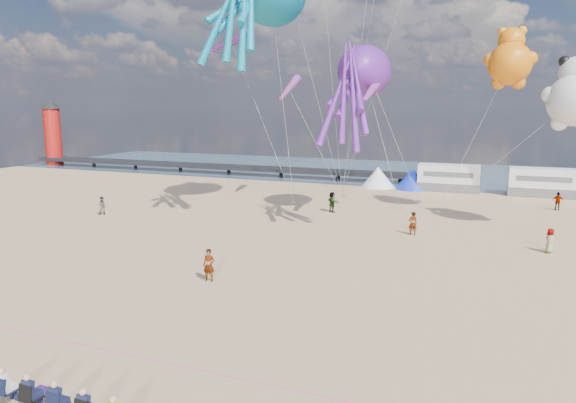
{
  "coord_description": "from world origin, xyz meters",
  "views": [
    {
      "loc": [
        10.12,
        -19.82,
        9.47
      ],
      "look_at": [
        -0.04,
        6.0,
        4.29
      ],
      "focal_mm": 32.0,
      "sensor_mm": 36.0,
      "label": 1
    }
  ],
  "objects_px": {
    "tent_white": "(378,177)",
    "spectator_row": "(59,399)",
    "sandbag_d": "(419,202)",
    "kite_panda": "(574,100)",
    "motorhome_1": "(542,182)",
    "cooler_purple": "(41,392)",
    "windsock_mid": "(374,87)",
    "lighthouse": "(53,137)",
    "sandbag_c": "(438,211)",
    "windsock_right": "(289,89)",
    "beachgoer_0": "(550,241)",
    "beachgoer_1": "(103,206)",
    "beachgoer_3": "(558,201)",
    "beachgoer_4": "(332,202)",
    "tent_blue": "(412,179)",
    "standing_person": "(209,265)",
    "windsock_left": "(231,42)",
    "sandbag_b": "(400,208)",
    "sandbag_e": "(342,196)",
    "kite_teddy_orange": "(510,64)",
    "beachgoer_5": "(413,223)",
    "kite_octopus_purple": "(365,72)",
    "motorhome_0": "(449,178)",
    "sandbag_a": "(294,202)"
  },
  "relations": [
    {
      "from": "beachgoer_0",
      "to": "sandbag_b",
      "type": "bearing_deg",
      "value": -103.09
    },
    {
      "from": "spectator_row",
      "to": "beachgoer_4",
      "type": "xyz_separation_m",
      "value": [
        -1.2,
        33.1,
        0.28
      ]
    },
    {
      "from": "sandbag_c",
      "to": "sandbag_a",
      "type": "bearing_deg",
      "value": -177.31
    },
    {
      "from": "windsock_mid",
      "to": "motorhome_1",
      "type": "bearing_deg",
      "value": 59.14
    },
    {
      "from": "sandbag_b",
      "to": "sandbag_d",
      "type": "distance_m",
      "value": 4.23
    },
    {
      "from": "motorhome_1",
      "to": "cooler_purple",
      "type": "distance_m",
      "value": 51.88
    },
    {
      "from": "motorhome_0",
      "to": "beachgoer_3",
      "type": "relative_size",
      "value": 3.89
    },
    {
      "from": "lighthouse",
      "to": "windsock_mid",
      "type": "bearing_deg",
      "value": -22.16
    },
    {
      "from": "sandbag_c",
      "to": "beachgoer_4",
      "type": "bearing_deg",
      "value": -158.86
    },
    {
      "from": "tent_white",
      "to": "windsock_right",
      "type": "distance_m",
      "value": 17.12
    },
    {
      "from": "beachgoer_3",
      "to": "beachgoer_5",
      "type": "height_order",
      "value": "beachgoer_5"
    },
    {
      "from": "windsock_right",
      "to": "cooler_purple",
      "type": "bearing_deg",
      "value": -78.92
    },
    {
      "from": "sandbag_b",
      "to": "kite_teddy_orange",
      "type": "distance_m",
      "value": 15.34
    },
    {
      "from": "standing_person",
      "to": "kite_panda",
      "type": "bearing_deg",
      "value": 33.63
    },
    {
      "from": "tent_white",
      "to": "sandbag_e",
      "type": "relative_size",
      "value": 8.0
    },
    {
      "from": "sandbag_d",
      "to": "kite_octopus_purple",
      "type": "xyz_separation_m",
      "value": [
        -3.73,
        -9.21,
        12.09
      ]
    },
    {
      "from": "motorhome_0",
      "to": "windsock_right",
      "type": "xyz_separation_m",
      "value": [
        -14.49,
        -12.35,
        9.61
      ]
    },
    {
      "from": "beachgoer_0",
      "to": "sandbag_e",
      "type": "relative_size",
      "value": 3.27
    },
    {
      "from": "tent_blue",
      "to": "windsock_right",
      "type": "bearing_deg",
      "value": -130.35
    },
    {
      "from": "beachgoer_0",
      "to": "kite_panda",
      "type": "xyz_separation_m",
      "value": [
        1.22,
        5.23,
        9.04
      ]
    },
    {
      "from": "sandbag_d",
      "to": "kite_panda",
      "type": "distance_m",
      "value": 17.92
    },
    {
      "from": "beachgoer_3",
      "to": "kite_teddy_orange",
      "type": "xyz_separation_m",
      "value": [
        -5.12,
        -6.86,
        11.9
      ]
    },
    {
      "from": "standing_person",
      "to": "windsock_left",
      "type": "relative_size",
      "value": 0.3
    },
    {
      "from": "spectator_row",
      "to": "windsock_right",
      "type": "height_order",
      "value": "windsock_right"
    },
    {
      "from": "motorhome_1",
      "to": "beachgoer_5",
      "type": "relative_size",
      "value": 3.75
    },
    {
      "from": "beachgoer_3",
      "to": "windsock_right",
      "type": "bearing_deg",
      "value": 8.69
    },
    {
      "from": "sandbag_a",
      "to": "sandbag_e",
      "type": "relative_size",
      "value": 1.0
    },
    {
      "from": "kite_panda",
      "to": "tent_blue",
      "type": "bearing_deg",
      "value": 144.1
    },
    {
      "from": "sandbag_b",
      "to": "kite_octopus_purple",
      "type": "distance_m",
      "value": 13.38
    },
    {
      "from": "tent_blue",
      "to": "sandbag_c",
      "type": "height_order",
      "value": "tent_blue"
    },
    {
      "from": "sandbag_c",
      "to": "windsock_mid",
      "type": "distance_m",
      "value": 13.67
    },
    {
      "from": "beachgoer_3",
      "to": "spectator_row",
      "type": "bearing_deg",
      "value": 64.57
    },
    {
      "from": "standing_person",
      "to": "sandbag_e",
      "type": "distance_m",
      "value": 28.32
    },
    {
      "from": "beachgoer_1",
      "to": "sandbag_d",
      "type": "bearing_deg",
      "value": 0.35
    },
    {
      "from": "standing_person",
      "to": "beachgoer_4",
      "type": "bearing_deg",
      "value": 77.55
    },
    {
      "from": "tent_white",
      "to": "spectator_row",
      "type": "distance_m",
      "value": 49.09
    },
    {
      "from": "lighthouse",
      "to": "beachgoer_4",
      "type": "relative_size",
      "value": 4.86
    },
    {
      "from": "lighthouse",
      "to": "motorhome_1",
      "type": "distance_m",
      "value": 71.67
    },
    {
      "from": "beachgoer_1",
      "to": "beachgoer_3",
      "type": "bearing_deg",
      "value": -8.0
    },
    {
      "from": "beachgoer_5",
      "to": "windsock_left",
      "type": "relative_size",
      "value": 0.29
    },
    {
      "from": "kite_octopus_purple",
      "to": "beachgoer_1",
      "type": "bearing_deg",
      "value": -171.11
    },
    {
      "from": "spectator_row",
      "to": "kite_panda",
      "type": "relative_size",
      "value": 0.98
    },
    {
      "from": "tent_blue",
      "to": "beachgoer_5",
      "type": "xyz_separation_m",
      "value": [
        3.15,
        -21.88,
        -0.32
      ]
    },
    {
      "from": "standing_person",
      "to": "beachgoer_5",
      "type": "bearing_deg",
      "value": 48.58
    },
    {
      "from": "lighthouse",
      "to": "windsock_left",
      "type": "xyz_separation_m",
      "value": [
        43.07,
        -19.69,
        10.83
      ]
    },
    {
      "from": "spectator_row",
      "to": "motorhome_0",
      "type": "bearing_deg",
      "value": 81.15
    },
    {
      "from": "standing_person",
      "to": "kite_panda",
      "type": "distance_m",
      "value": 27.88
    },
    {
      "from": "motorhome_1",
      "to": "sandbag_e",
      "type": "relative_size",
      "value": 13.2
    },
    {
      "from": "sandbag_c",
      "to": "windsock_right",
      "type": "relative_size",
      "value": 0.11
    },
    {
      "from": "beachgoer_4",
      "to": "kite_panda",
      "type": "height_order",
      "value": "kite_panda"
    }
  ]
}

